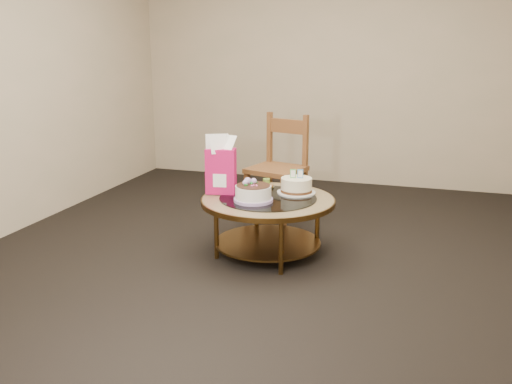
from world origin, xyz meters
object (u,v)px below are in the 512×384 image
(decorated_cake, at_px, (253,194))
(cream_cake, at_px, (296,186))
(gift_bag, at_px, (221,165))
(dining_chair, at_px, (279,167))
(coffee_table, at_px, (268,208))

(decorated_cake, xyz_separation_m, cream_cake, (0.25, 0.32, 0.00))
(gift_bag, bearing_deg, dining_chair, 65.28)
(decorated_cake, relative_size, cream_cake, 0.97)
(coffee_table, height_order, cream_cake, cream_cake)
(dining_chair, bearing_deg, decorated_cake, -69.69)
(dining_chair, bearing_deg, cream_cake, -49.02)
(coffee_table, xyz_separation_m, dining_chair, (-0.16, 0.90, 0.11))
(cream_cake, distance_m, gift_bag, 0.61)
(cream_cake, bearing_deg, coffee_table, -146.14)
(gift_bag, distance_m, dining_chair, 0.92)
(coffee_table, distance_m, gift_bag, 0.49)
(cream_cake, xyz_separation_m, dining_chair, (-0.34, 0.71, -0.03))
(decorated_cake, relative_size, gift_bag, 0.64)
(decorated_cake, height_order, dining_chair, dining_chair)
(gift_bag, bearing_deg, coffee_table, -13.58)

